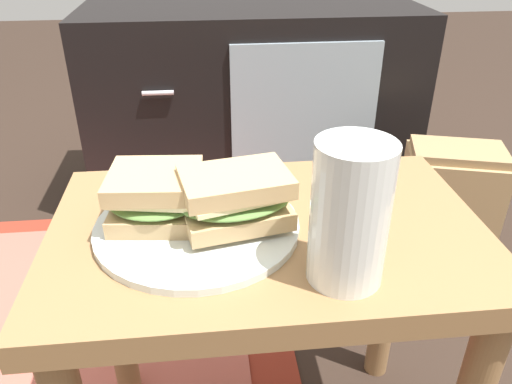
{
  "coord_description": "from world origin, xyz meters",
  "views": [
    {
      "loc": [
        -0.07,
        -0.54,
        0.82
      ],
      "look_at": [
        -0.01,
        0.0,
        0.51
      ],
      "focal_mm": 35.14,
      "sensor_mm": 36.0,
      "label": 1
    }
  ],
  "objects": [
    {
      "name": "tv_cabinet",
      "position": [
        0.08,
        0.95,
        0.29
      ],
      "size": [
        0.96,
        0.46,
        0.58
      ],
      "color": "black",
      "rests_on": "ground"
    },
    {
      "name": "sandwich_back",
      "position": [
        -0.04,
        -0.01,
        0.51
      ],
      "size": [
        0.15,
        0.12,
        0.07
      ],
      "color": "tan",
      "rests_on": "plate"
    },
    {
      "name": "area_rug",
      "position": [
        -0.46,
        0.4,
        0.0
      ],
      "size": [
        1.09,
        0.79,
        0.01
      ],
      "color": "maroon",
      "rests_on": "ground"
    },
    {
      "name": "side_table",
      "position": [
        0.0,
        0.0,
        0.37
      ],
      "size": [
        0.56,
        0.36,
        0.46
      ],
      "color": "olive",
      "rests_on": "ground"
    },
    {
      "name": "plate",
      "position": [
        -0.09,
        0.0,
        0.47
      ],
      "size": [
        0.26,
        0.26,
        0.01
      ],
      "primitive_type": "cylinder",
      "color": "silver",
      "rests_on": "side_table"
    },
    {
      "name": "beer_glass",
      "position": [
        0.07,
        -0.11,
        0.54
      ],
      "size": [
        0.08,
        0.08,
        0.16
      ],
      "color": "silver",
      "rests_on": "side_table"
    },
    {
      "name": "sandwich_front",
      "position": [
        -0.14,
        0.02,
        0.5
      ],
      "size": [
        0.13,
        0.12,
        0.07
      ],
      "color": "tan",
      "rests_on": "plate"
    },
    {
      "name": "paper_bag",
      "position": [
        0.52,
        0.48,
        0.16
      ],
      "size": [
        0.26,
        0.21,
        0.33
      ],
      "color": "tan",
      "rests_on": "ground"
    }
  ]
}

